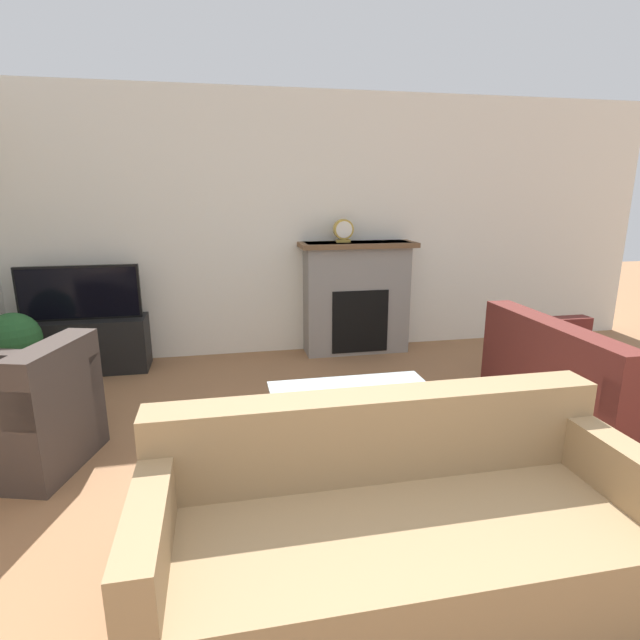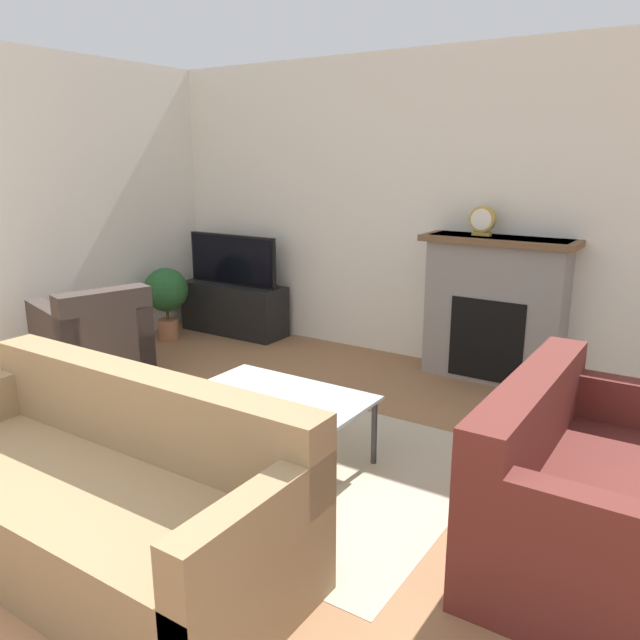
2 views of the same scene
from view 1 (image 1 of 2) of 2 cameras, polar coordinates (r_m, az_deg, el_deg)
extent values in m
cube|color=silver|center=(5.33, -4.60, 10.59)|extent=(8.43, 0.06, 2.70)
cube|color=#B7A88E|center=(3.50, 3.76, -14.74)|extent=(2.28, 1.87, 0.00)
cube|color=gray|center=(5.39, 4.15, 2.55)|extent=(1.10, 0.35, 1.19)
cube|color=black|center=(5.27, 4.62, -0.21)|extent=(0.61, 0.01, 0.67)
cube|color=brown|center=(5.27, 4.36, 8.58)|extent=(1.22, 0.41, 0.05)
cube|color=black|center=(5.34, -25.18, -2.64)|extent=(1.15, 0.40, 0.52)
cube|color=black|center=(5.22, -25.79, 2.82)|extent=(1.09, 0.05, 0.52)
cube|color=black|center=(5.20, -25.86, 2.76)|extent=(1.05, 0.01, 0.48)
cube|color=#8C704C|center=(2.35, 9.16, -25.38)|extent=(2.10, 0.87, 0.42)
cube|color=#8C704C|center=(2.38, 6.71, -12.79)|extent=(2.10, 0.20, 0.40)
cube|color=#8C704C|center=(2.19, -18.30, -25.39)|extent=(0.14, 0.87, 0.66)
cube|color=#8C704C|center=(2.73, 29.92, -17.95)|extent=(0.14, 0.87, 0.66)
cube|color=#5B231E|center=(4.25, 28.42, -8.00)|extent=(0.93, 1.49, 0.42)
cube|color=#5B231E|center=(3.90, 24.97, -3.13)|extent=(0.20, 1.49, 0.40)
cube|color=#5B231E|center=(4.71, 23.44, -3.77)|extent=(0.93, 0.14, 0.66)
cube|color=#3D332D|center=(3.80, -31.76, -11.03)|extent=(1.05, 0.94, 0.42)
cube|color=#3D332D|center=(3.46, -28.09, -5.60)|extent=(0.40, 0.75, 0.40)
cube|color=#3D332D|center=(3.97, -29.53, -7.80)|extent=(0.89, 0.39, 0.66)
cylinder|color=#333338|center=(3.03, -4.00, -15.26)|extent=(0.04, 0.04, 0.41)
cylinder|color=#333338|center=(3.29, 14.04, -13.15)|extent=(0.04, 0.04, 0.41)
cylinder|color=#333338|center=(3.55, -5.27, -10.59)|extent=(0.04, 0.04, 0.41)
cylinder|color=#333338|center=(3.78, 10.21, -9.20)|extent=(0.04, 0.04, 0.41)
cube|color=silver|center=(3.28, 4.03, -8.61)|extent=(1.08, 0.67, 0.02)
cylinder|color=#AD704C|center=(5.00, -31.01, -6.38)|extent=(0.21, 0.21, 0.21)
cylinder|color=#4C3823|center=(4.95, -31.26, -4.55)|extent=(0.03, 0.03, 0.13)
sphere|color=#235628|center=(4.89, -31.63, -1.85)|extent=(0.44, 0.44, 0.44)
cube|color=#B79338|center=(5.26, 2.66, 9.02)|extent=(0.15, 0.07, 0.03)
cylinder|color=#B79338|center=(5.25, 2.68, 10.31)|extent=(0.21, 0.07, 0.21)
cylinder|color=white|center=(5.21, 2.78, 10.28)|extent=(0.17, 0.00, 0.17)
camera|label=2|loc=(2.95, 77.07, 5.49)|focal=35.00mm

